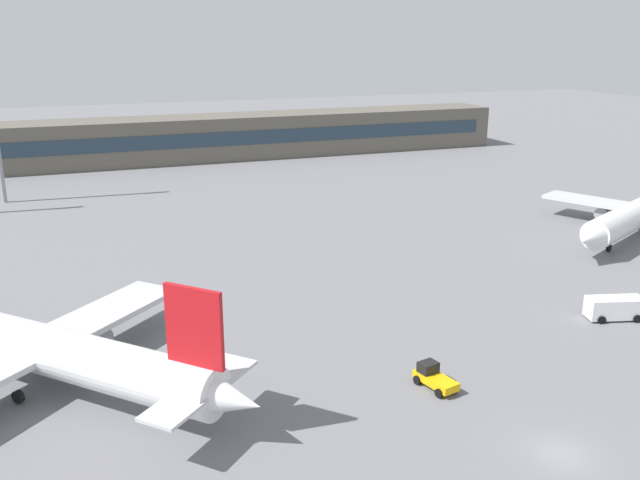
{
  "coord_description": "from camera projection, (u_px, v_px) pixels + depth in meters",
  "views": [
    {
      "loc": [
        -27.57,
        -29.78,
        25.65
      ],
      "look_at": [
        -1.32,
        40.0,
        3.0
      ],
      "focal_mm": 38.38,
      "sensor_mm": 36.0,
      "label": 1
    }
  ],
  "objects": [
    {
      "name": "terminal_building",
      "position": [
        204.0,
        138.0,
        143.27
      ],
      "size": [
        131.9,
        12.13,
        9.0
      ],
      "color": "#5B564C",
      "rests_on": "ground_plane"
    },
    {
      "name": "ground_plane",
      "position": [
        331.0,
        264.0,
        79.23
      ],
      "size": [
        400.0,
        400.0,
        0.0
      ],
      "primitive_type": "plane",
      "color": "slate"
    },
    {
      "name": "baggage_tug_yellow",
      "position": [
        434.0,
        377.0,
        51.46
      ],
      "size": [
        2.46,
        3.85,
        1.75
      ],
      "color": "#F2B20C",
      "rests_on": "ground_plane"
    },
    {
      "name": "service_van_white",
      "position": [
        615.0,
        308.0,
        63.64
      ],
      "size": [
        5.55,
        3.37,
        2.08
      ],
      "color": "white",
      "rests_on": "ground_plane"
    },
    {
      "name": "airplane_near",
      "position": [
        20.0,
        343.0,
        51.62
      ],
      "size": [
        31.51,
        32.84,
        10.41
      ],
      "color": "white",
      "rests_on": "ground_plane"
    }
  ]
}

